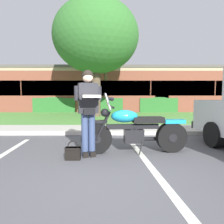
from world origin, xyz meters
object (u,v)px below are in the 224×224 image
object	(u,v)px
handbag	(73,152)
motorcycle	(138,130)
hedge_left	(55,104)
hedge_center_right	(158,104)
shade_tree	(96,37)
hedge_center_left	(107,104)
rider_person	(88,106)
brick_building	(93,91)

from	to	relation	value
handbag	motorcycle	bearing A→B (deg)	20.11
motorcycle	hedge_left	bearing A→B (deg)	113.93
motorcycle	hedge_center_right	distance (m)	11.12
shade_tree	hedge_center_left	world-z (taller)	shade_tree
rider_person	hedge_left	distance (m)	11.58
hedge_center_right	brick_building	world-z (taller)	brick_building
handbag	brick_building	bearing A→B (deg)	93.83
handbag	brick_building	xyz separation A→B (m)	(-1.11, 16.52, 1.62)
handbag	hedge_center_left	distance (m)	11.21
rider_person	hedge_left	xyz separation A→B (m)	(-3.73, 10.96, -0.36)
handbag	brick_building	size ratio (longest dim) A/B	0.01
hedge_center_right	handbag	bearing A→B (deg)	-110.74
rider_person	shade_tree	world-z (taller)	shade_tree
handbag	hedge_center_right	distance (m)	11.98
hedge_left	shade_tree	bearing A→B (deg)	-45.85
hedge_center_left	motorcycle	bearing A→B (deg)	-85.17
brick_building	handbag	bearing A→B (deg)	-86.17
hedge_center_left	hedge_center_right	bearing A→B (deg)	-0.00
motorcycle	handbag	xyz separation A→B (m)	(-1.29, -0.47, -0.34)
rider_person	shade_tree	distance (m)	8.32
handbag	hedge_left	size ratio (longest dim) A/B	0.12
rider_person	hedge_center_left	distance (m)	10.96
motorcycle	hedge_center_left	bearing A→B (deg)	94.83
rider_person	hedge_center_right	world-z (taller)	rider_person
rider_person	shade_tree	bearing A→B (deg)	93.04
rider_person	brick_building	xyz separation A→B (m)	(-1.37, 16.29, 0.75)
motorcycle	hedge_center_left	world-z (taller)	motorcycle
brick_building	hedge_center_right	bearing A→B (deg)	-44.92
shade_tree	hedge_center_right	distance (m)	6.78
motorcycle	shade_tree	world-z (taller)	shade_tree
hedge_left	hedge_center_right	size ratio (longest dim) A/B	1.12
shade_tree	hedge_left	xyz separation A→B (m)	(-3.33, 3.44, -3.89)
handbag	hedge_center_right	world-z (taller)	hedge_center_right
hedge_left	motorcycle	bearing A→B (deg)	-66.07
motorcycle	rider_person	xyz separation A→B (m)	(-1.02, -0.24, 0.52)
rider_person	handbag	world-z (taller)	rider_person
motorcycle	hedge_center_right	xyz separation A→B (m)	(2.95, 10.72, 0.16)
handbag	shade_tree	distance (m)	8.92
motorcycle	brick_building	xyz separation A→B (m)	(-2.40, 16.05, 1.27)
motorcycle	hedge_center_right	bearing A→B (deg)	74.63
shade_tree	hedge_center_left	xyz separation A→B (m)	(0.52, 3.44, -3.89)
shade_tree	hedge_center_left	bearing A→B (deg)	81.44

